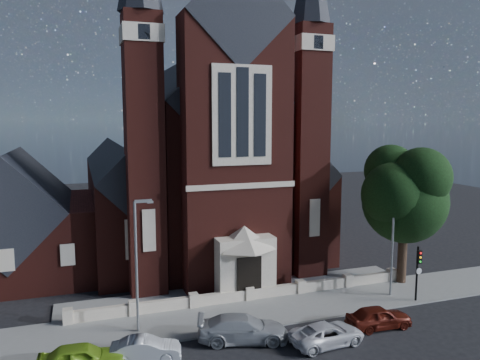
# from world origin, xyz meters

# --- Properties ---
(ground) EXTENTS (120.00, 120.00, 0.00)m
(ground) POSITION_xyz_m (0.00, 15.00, 0.00)
(ground) COLOR black
(ground) RESTS_ON ground
(pavement_strip) EXTENTS (60.00, 5.00, 0.12)m
(pavement_strip) POSITION_xyz_m (0.00, 4.50, 0.00)
(pavement_strip) COLOR slate
(pavement_strip) RESTS_ON ground
(forecourt_paving) EXTENTS (26.00, 3.00, 0.14)m
(forecourt_paving) POSITION_xyz_m (0.00, 8.50, 0.00)
(forecourt_paving) COLOR slate
(forecourt_paving) RESTS_ON ground
(forecourt_wall) EXTENTS (24.00, 0.40, 0.90)m
(forecourt_wall) POSITION_xyz_m (0.00, 6.50, 0.00)
(forecourt_wall) COLOR #BBAC95
(forecourt_wall) RESTS_ON ground
(church) EXTENTS (20.01, 34.90, 29.20)m
(church) POSITION_xyz_m (-0.00, 22.94, 8.19)
(church) COLOR #4B1A14
(church) RESTS_ON ground
(parish_hall) EXTENTS (12.00, 12.20, 10.24)m
(parish_hall) POSITION_xyz_m (-16.00, 18.00, 4.01)
(parish_hall) COLOR #4B1A14
(parish_hall) RESTS_ON ground
(street_tree) EXTENTS (6.40, 6.60, 10.70)m
(street_tree) POSITION_xyz_m (12.60, 5.71, 6.96)
(street_tree) COLOR black
(street_tree) RESTS_ON ground
(street_lamp_left) EXTENTS (1.16, 0.22, 8.09)m
(street_lamp_left) POSITION_xyz_m (-7.91, 4.00, 4.60)
(street_lamp_left) COLOR gray
(street_lamp_left) RESTS_ON ground
(street_lamp_right) EXTENTS (1.16, 0.22, 8.09)m
(street_lamp_right) POSITION_xyz_m (10.09, 4.00, 4.60)
(street_lamp_right) COLOR gray
(street_lamp_right) RESTS_ON ground
(traffic_signal) EXTENTS (0.28, 0.42, 4.00)m
(traffic_signal) POSITION_xyz_m (11.00, 2.43, 2.58)
(traffic_signal) COLOR black
(traffic_signal) RESTS_ON ground
(car_lime_van) EXTENTS (4.37, 1.98, 1.46)m
(car_lime_van) POSITION_xyz_m (-11.23, 0.54, 0.73)
(car_lime_van) COLOR #7AAE22
(car_lime_van) RESTS_ON ground
(car_silver_a) EXTENTS (3.90, 1.98, 1.23)m
(car_silver_a) POSITION_xyz_m (-8.00, 0.62, 0.61)
(car_silver_a) COLOR #B6B9BE
(car_silver_a) RESTS_ON ground
(car_silver_b) EXTENTS (5.60, 3.51, 1.51)m
(car_silver_b) POSITION_xyz_m (-2.40, 0.95, 0.76)
(car_silver_b) COLOR #A2A5A9
(car_silver_b) RESTS_ON ground
(car_white_suv) EXTENTS (4.55, 2.39, 1.22)m
(car_white_suv) POSITION_xyz_m (2.00, -0.97, 0.61)
(car_white_suv) COLOR white
(car_white_suv) RESTS_ON ground
(car_dark_red) EXTENTS (4.14, 1.86, 1.38)m
(car_dark_red) POSITION_xyz_m (6.04, -0.14, 0.69)
(car_dark_red) COLOR #56170E
(car_dark_red) RESTS_ON ground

